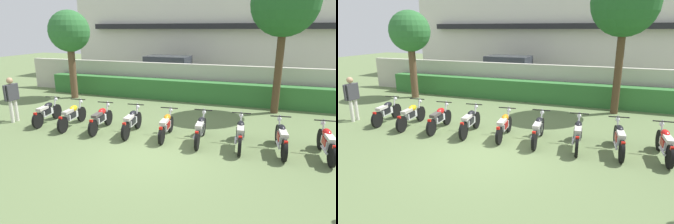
# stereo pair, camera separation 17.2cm
# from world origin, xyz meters

# --- Properties ---
(ground) EXTENTS (60.00, 60.00, 0.00)m
(ground) POSITION_xyz_m (0.00, 0.00, 0.00)
(ground) COLOR #607547
(building) EXTENTS (22.33, 6.50, 7.01)m
(building) POSITION_xyz_m (0.00, 15.90, 3.50)
(building) COLOR silver
(building) RESTS_ON ground
(compound_wall) EXTENTS (21.21, 0.30, 1.78)m
(compound_wall) POSITION_xyz_m (0.00, 7.38, 0.89)
(compound_wall) COLOR #BCB7A8
(compound_wall) RESTS_ON ground
(hedge_row) EXTENTS (16.97, 0.70, 1.01)m
(hedge_row) POSITION_xyz_m (0.00, 6.68, 0.51)
(hedge_row) COLOR #337033
(hedge_row) RESTS_ON ground
(parked_car) EXTENTS (4.57, 2.23, 1.89)m
(parked_car) POSITION_xyz_m (-2.74, 10.15, 0.94)
(parked_car) COLOR black
(parked_car) RESTS_ON ground
(tree_near_inspector) EXTENTS (2.05, 2.05, 4.44)m
(tree_near_inspector) POSITION_xyz_m (-6.50, 5.41, 3.33)
(tree_near_inspector) COLOR brown
(tree_near_inspector) RESTS_ON ground
(tree_far_side) EXTENTS (2.68, 2.68, 5.86)m
(tree_far_side) POSITION_xyz_m (3.50, 5.71, 4.48)
(tree_far_side) COLOR #4C3823
(tree_far_side) RESTS_ON ground
(motorcycle_in_row_0) EXTENTS (0.60, 1.83, 0.95)m
(motorcycle_in_row_0) POSITION_xyz_m (-4.81, 1.36, 0.44)
(motorcycle_in_row_0) COLOR black
(motorcycle_in_row_0) RESTS_ON ground
(motorcycle_in_row_1) EXTENTS (0.60, 1.93, 0.95)m
(motorcycle_in_row_1) POSITION_xyz_m (-3.62, 1.29, 0.44)
(motorcycle_in_row_1) COLOR black
(motorcycle_in_row_1) RESTS_ON ground
(motorcycle_in_row_2) EXTENTS (0.60, 1.82, 0.95)m
(motorcycle_in_row_2) POSITION_xyz_m (-2.41, 1.28, 0.44)
(motorcycle_in_row_2) COLOR black
(motorcycle_in_row_2) RESTS_ON ground
(motorcycle_in_row_3) EXTENTS (0.60, 1.84, 0.96)m
(motorcycle_in_row_3) POSITION_xyz_m (-1.20, 1.30, 0.45)
(motorcycle_in_row_3) COLOR black
(motorcycle_in_row_3) RESTS_ON ground
(motorcycle_in_row_4) EXTENTS (0.60, 1.77, 0.94)m
(motorcycle_in_row_4) POSITION_xyz_m (0.04, 1.33, 0.44)
(motorcycle_in_row_4) COLOR black
(motorcycle_in_row_4) RESTS_ON ground
(motorcycle_in_row_5) EXTENTS (0.60, 1.94, 0.96)m
(motorcycle_in_row_5) POSITION_xyz_m (1.20, 1.31, 0.45)
(motorcycle_in_row_5) COLOR black
(motorcycle_in_row_5) RESTS_ON ground
(motorcycle_in_row_6) EXTENTS (0.60, 1.96, 0.97)m
(motorcycle_in_row_6) POSITION_xyz_m (2.44, 1.29, 0.45)
(motorcycle_in_row_6) COLOR black
(motorcycle_in_row_6) RESTS_ON ground
(motorcycle_in_row_7) EXTENTS (0.60, 1.96, 0.97)m
(motorcycle_in_row_7) POSITION_xyz_m (3.62, 1.30, 0.45)
(motorcycle_in_row_7) COLOR black
(motorcycle_in_row_7) RESTS_ON ground
(motorcycle_in_row_8) EXTENTS (0.60, 1.87, 0.97)m
(motorcycle_in_row_8) POSITION_xyz_m (4.81, 1.30, 0.45)
(motorcycle_in_row_8) COLOR black
(motorcycle_in_row_8) RESTS_ON ground
(inspector_person) EXTENTS (0.24, 0.70, 1.75)m
(inspector_person) POSITION_xyz_m (-6.16, 1.10, 1.05)
(inspector_person) COLOR silver
(inspector_person) RESTS_ON ground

